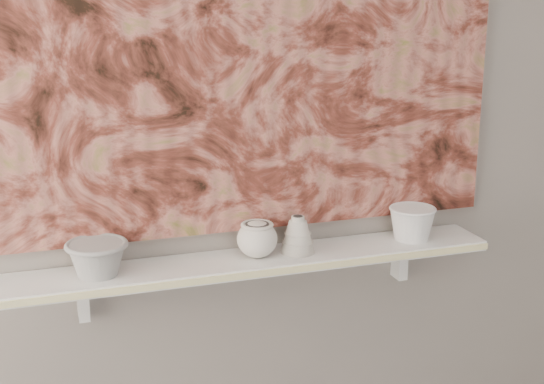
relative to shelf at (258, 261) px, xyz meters
name	(u,v)px	position (x,y,z in m)	size (l,w,h in m)	color
wall_back	(247,106)	(0.00, 0.09, 0.44)	(3.60, 3.60, 0.00)	gray
shelf	(258,261)	(0.00, 0.00, 0.00)	(1.40, 0.18, 0.03)	white
shelf_stripe	(268,273)	(0.00, -0.09, 0.00)	(1.40, 0.01, 0.02)	beige
bracket_left	(83,299)	(-0.49, 0.06, -0.07)	(0.03, 0.06, 0.12)	white
bracket_right	(400,260)	(0.49, 0.06, -0.07)	(0.03, 0.06, 0.12)	white
painting	(248,38)	(0.00, 0.08, 0.62)	(1.50, 0.03, 1.10)	brown
house_motif	(393,139)	(0.45, 0.07, 0.32)	(0.09, 0.00, 0.08)	black
bowl_grey	(97,258)	(-0.45, 0.00, 0.06)	(0.17, 0.17, 0.10)	gray
cup_cream	(257,239)	(0.00, 0.00, 0.07)	(0.12, 0.12, 0.11)	silver
bell_vessel	(298,234)	(0.12, 0.00, 0.07)	(0.10, 0.10, 0.11)	silver
bowl_white	(412,223)	(0.49, 0.00, 0.07)	(0.14, 0.14, 0.10)	white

